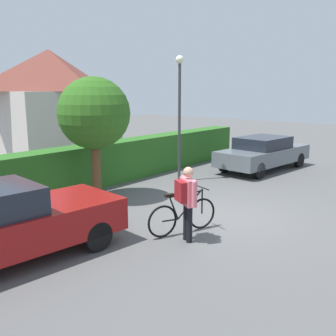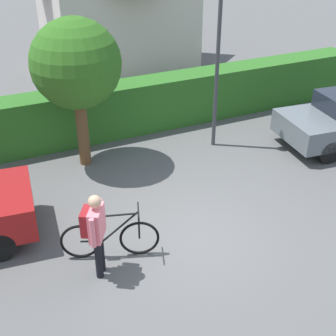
{
  "view_description": "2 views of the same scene",
  "coord_description": "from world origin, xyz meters",
  "px_view_note": "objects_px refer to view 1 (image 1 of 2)",
  "views": [
    {
      "loc": [
        -8.3,
        -4.86,
        3.24
      ],
      "look_at": [
        -1.34,
        0.8,
        1.39
      ],
      "focal_mm": 40.83,
      "sensor_mm": 36.0,
      "label": 1
    },
    {
      "loc": [
        -3.49,
        -6.42,
        5.79
      ],
      "look_at": [
        0.03,
        1.15,
        0.96
      ],
      "focal_mm": 49.76,
      "sensor_mm": 36.0,
      "label": 2
    }
  ],
  "objects_px": {
    "parked_car_far": "(263,153)",
    "bicycle": "(183,216)",
    "street_lamp": "(179,102)",
    "tree_kerbside": "(94,114)",
    "person_rider": "(187,197)"
  },
  "relations": [
    {
      "from": "parked_car_far",
      "to": "person_rider",
      "type": "bearing_deg",
      "value": -165.74
    },
    {
      "from": "parked_car_far",
      "to": "street_lamp",
      "type": "xyz_separation_m",
      "value": [
        -3.75,
        1.47,
        2.1
      ]
    },
    {
      "from": "person_rider",
      "to": "street_lamp",
      "type": "distance_m",
      "value": 5.88
    },
    {
      "from": "parked_car_far",
      "to": "person_rider",
      "type": "xyz_separation_m",
      "value": [
        -8.09,
        -2.06,
        0.28
      ]
    },
    {
      "from": "bicycle",
      "to": "person_rider",
      "type": "distance_m",
      "value": 0.77
    },
    {
      "from": "bicycle",
      "to": "tree_kerbside",
      "type": "xyz_separation_m",
      "value": [
        0.57,
        3.64,
        2.14
      ]
    },
    {
      "from": "parked_car_far",
      "to": "bicycle",
      "type": "height_order",
      "value": "parked_car_far"
    },
    {
      "from": "bicycle",
      "to": "person_rider",
      "type": "xyz_separation_m",
      "value": [
        -0.34,
        -0.35,
        0.59
      ]
    },
    {
      "from": "street_lamp",
      "to": "bicycle",
      "type": "bearing_deg",
      "value": -141.57
    },
    {
      "from": "person_rider",
      "to": "parked_car_far",
      "type": "bearing_deg",
      "value": 14.26
    },
    {
      "from": "parked_car_far",
      "to": "person_rider",
      "type": "height_order",
      "value": "person_rider"
    },
    {
      "from": "parked_car_far",
      "to": "street_lamp",
      "type": "bearing_deg",
      "value": 158.55
    },
    {
      "from": "tree_kerbside",
      "to": "person_rider",
      "type": "bearing_deg",
      "value": -102.84
    },
    {
      "from": "parked_car_far",
      "to": "bicycle",
      "type": "xyz_separation_m",
      "value": [
        -7.74,
        -1.7,
        -0.3
      ]
    },
    {
      "from": "bicycle",
      "to": "street_lamp",
      "type": "relative_size",
      "value": 0.4
    }
  ]
}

